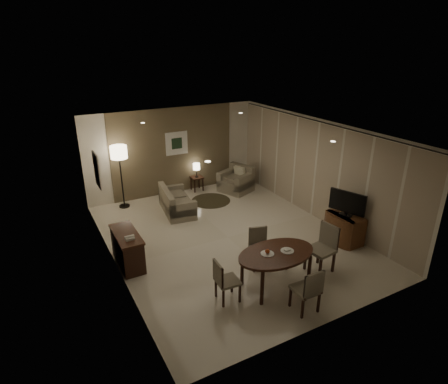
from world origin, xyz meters
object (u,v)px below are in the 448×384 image
side_table (197,184)px  chair_left (228,281)px  sofa (177,200)px  chair_far (260,249)px  dining_table (275,269)px  chair_near (305,289)px  floor_lamp (121,177)px  armchair (236,179)px  console_desk (128,249)px  tv_cabinet (344,228)px  chair_right (321,249)px

side_table → chair_left: bearing=-108.9°
chair_left → sofa: bearing=-5.2°
chair_far → side_table: 4.77m
dining_table → chair_near: size_ratio=1.80×
floor_lamp → dining_table: bearing=-72.7°
armchair → console_desk: bearing=-80.7°
console_desk → sofa: 2.81m
chair_far → armchair: 4.42m
chair_left → sofa: size_ratio=0.56×
chair_near → floor_lamp: floor_lamp is taller
tv_cabinet → dining_table: size_ratio=0.56×
sofa → side_table: sofa is taller
tv_cabinet → chair_near: chair_near is taller
dining_table → side_table: size_ratio=3.46×
side_table → console_desk: bearing=-134.1°
chair_near → floor_lamp: (-1.69, 6.11, 0.47)m
dining_table → floor_lamp: size_ratio=0.87×
chair_near → armchair: bearing=-106.2°
chair_far → chair_right: chair_right is taller
chair_far → chair_left: 1.31m
chair_left → floor_lamp: floor_lamp is taller
dining_table → chair_left: (-1.04, 0.07, 0.04)m
tv_cabinet → chair_left: (-3.58, -0.60, 0.07)m
chair_near → chair_left: 1.41m
tv_cabinet → floor_lamp: (-4.18, 4.60, 0.57)m
dining_table → chair_far: (0.11, 0.71, 0.05)m
dining_table → sofa: 4.21m
tv_cabinet → dining_table: (-2.54, -0.68, 0.03)m
chair_left → floor_lamp: size_ratio=0.46×
sofa → chair_right: bearing=-152.4°
chair_far → sofa: 3.52m
console_desk → floor_lamp: size_ratio=0.65×
chair_near → dining_table: bearing=-85.0°
sofa → floor_lamp: size_ratio=0.81×
chair_far → chair_left: (-1.15, -0.64, -0.01)m
chair_far → chair_left: size_ratio=1.02×
chair_left → floor_lamp: (-0.60, 5.20, 0.50)m
chair_right → side_table: size_ratio=2.20×
console_desk → tv_cabinet: (4.89, -1.50, -0.03)m
side_table → chair_near: bearing=-96.8°
dining_table → tv_cabinet: bearing=14.9°
tv_cabinet → side_table: (-1.74, 4.75, -0.12)m
floor_lamp → chair_far: bearing=-69.0°
console_desk → side_table: console_desk is taller
dining_table → armchair: size_ratio=1.76×
chair_far → sofa: chair_far is taller
armchair → side_table: armchair is taller
chair_far → chair_right: size_ratio=0.84×
chair_right → side_table: (-0.34, 5.44, -0.28)m
sofa → dining_table: bearing=-167.0°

